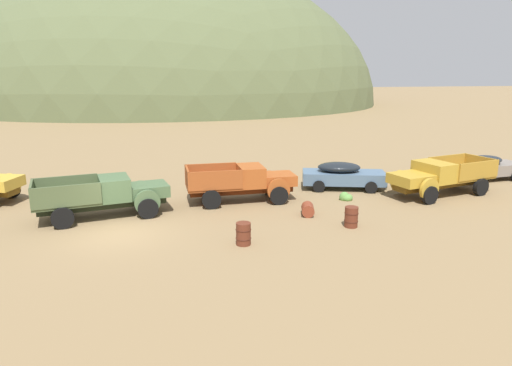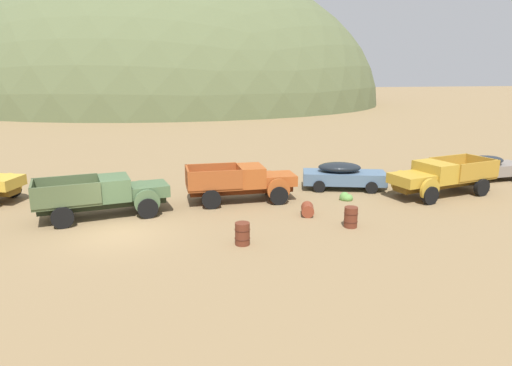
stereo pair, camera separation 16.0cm
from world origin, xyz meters
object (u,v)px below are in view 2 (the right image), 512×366
truck_weathered_green (112,195)px  oil_drum_spare (242,234)px  truck_oxide_orange (248,182)px  truck_mustard (437,177)px  car_chalk_blue (347,175)px  oil_drum_tipped (308,209)px  car_primer_gray (490,167)px  oil_drum_foreground (351,217)px

truck_weathered_green → oil_drum_spare: size_ratio=6.94×
truck_oxide_orange → oil_drum_spare: (-1.25, -6.15, -0.55)m
truck_weathered_green → truck_mustard: size_ratio=0.96×
car_chalk_blue → oil_drum_tipped: (-3.64, -4.42, -0.52)m
car_primer_gray → oil_drum_spare: bearing=-161.6°
car_primer_gray → oil_drum_tipped: (-13.29, -4.92, -0.52)m
truck_weathered_green → oil_drum_foreground: 11.16m
truck_mustard → oil_drum_spare: bearing=9.3°
oil_drum_foreground → oil_drum_tipped: bearing=125.5°
car_chalk_blue → truck_mustard: size_ratio=0.80×
truck_mustard → oil_drum_tipped: 8.27m
truck_oxide_orange → truck_mustard: same height
truck_weathered_green → truck_oxide_orange: same height
car_primer_gray → oil_drum_foreground: size_ratio=5.69×
car_primer_gray → oil_drum_foreground: 13.75m
truck_weathered_green → oil_drum_tipped: (9.15, -1.65, -0.72)m
truck_weathered_green → truck_oxide_orange: (6.77, 1.34, -0.00)m
truck_oxide_orange → oil_drum_foreground: (3.77, -4.94, -0.55)m
truck_weathered_green → oil_drum_foreground: truck_weathered_green is taller
car_primer_gray → oil_drum_foreground: (-11.90, -6.88, -0.36)m
truck_weathered_green → car_chalk_blue: (12.79, 2.77, -0.20)m
truck_mustard → car_primer_gray: (5.33, 2.80, -0.22)m
truck_mustard → oil_drum_spare: 12.75m
car_chalk_blue → oil_drum_foreground: car_chalk_blue is taller
truck_mustard → oil_drum_foreground: bearing=16.6°
truck_mustard → car_primer_gray: size_ratio=1.26×
car_primer_gray → oil_drum_spare: (-16.92, -8.09, -0.36)m
truck_mustard → oil_drum_tipped: size_ratio=6.57×
oil_drum_spare → truck_mustard: bearing=24.6°
oil_drum_spare → oil_drum_foreground: size_ratio=0.99×
truck_oxide_orange → truck_mustard: (10.34, -0.86, 0.03)m
truck_oxide_orange → car_primer_gray: bearing=5.1°
truck_weathered_green → truck_mustard: bearing=-10.5°
car_chalk_blue → oil_drum_tipped: 5.75m
oil_drum_foreground → oil_drum_tipped: 2.41m
oil_drum_tipped → car_primer_gray: bearing=20.3°
truck_weathered_green → car_chalk_blue: size_ratio=1.20×
truck_mustard → car_chalk_blue: bearing=-43.2°
truck_weathered_green → truck_mustard: same height
truck_mustard → oil_drum_foreground: truck_mustard is taller
car_chalk_blue → truck_weathered_green: bearing=-152.3°
oil_drum_tipped → oil_drum_foreground: bearing=-54.5°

